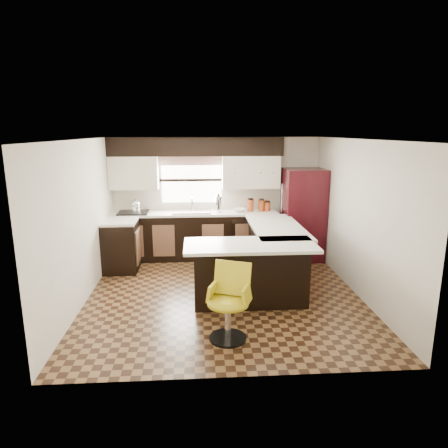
{
  "coord_description": "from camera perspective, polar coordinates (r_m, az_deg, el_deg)",
  "views": [
    {
      "loc": [
        -0.39,
        -5.89,
        2.52
      ],
      "look_at": [
        0.04,
        0.45,
        1.03
      ],
      "focal_mm": 32.0,
      "sensor_mm": 36.0,
      "label": 1
    }
  ],
  "objects": [
    {
      "name": "soffit",
      "position": [
        7.92,
        -4.02,
        10.97
      ],
      "size": [
        3.4,
        0.35,
        0.36
      ],
      "primitive_type": "cube",
      "color": "black",
      "rests_on": "wall_back"
    },
    {
      "name": "valance",
      "position": [
        8.06,
        -4.7,
        9.0
      ],
      "size": [
        1.3,
        0.06,
        0.18
      ],
      "primitive_type": "cube",
      "color": "#D19B93",
      "rests_on": "wall_back"
    },
    {
      "name": "refrigerator",
      "position": [
        8.06,
        11.19,
        1.35
      ],
      "size": [
        0.77,
        0.74,
        1.8
      ],
      "primitive_type": "cube",
      "color": "#34080E",
      "rests_on": "floor"
    },
    {
      "name": "base_cab_left",
      "position": [
        7.57,
        -14.48,
        -3.13
      ],
      "size": [
        0.6,
        0.7,
        0.9
      ],
      "primitive_type": "cube",
      "color": "black",
      "rests_on": "floor"
    },
    {
      "name": "peninsula_return",
      "position": [
        5.97,
        3.76,
        -7.16
      ],
      "size": [
        1.65,
        0.6,
        0.9
      ],
      "primitive_type": "cube",
      "color": "black",
      "rests_on": "floor"
    },
    {
      "name": "canister_med",
      "position": [
        8.05,
        5.34,
        2.64
      ],
      "size": [
        0.12,
        0.12,
        0.22
      ],
      "primitive_type": "cylinder",
      "color": "#983D18",
      "rests_on": "counter_back"
    },
    {
      "name": "base_cab_back",
      "position": [
        8.06,
        -4.17,
        -1.74
      ],
      "size": [
        3.3,
        0.6,
        0.9
      ],
      "primitive_type": "cube",
      "color": "black",
      "rests_on": "floor"
    },
    {
      "name": "counter_back",
      "position": [
        7.96,
        -4.23,
        1.55
      ],
      "size": [
        3.3,
        0.6,
        0.04
      ],
      "primitive_type": "cube",
      "color": "silver",
      "rests_on": "base_cab_back"
    },
    {
      "name": "counter_left",
      "position": [
        7.45,
        -14.68,
        0.36
      ],
      "size": [
        0.6,
        0.7,
        0.04
      ],
      "primitive_type": "cube",
      "color": "silver",
      "rests_on": "base_cab_left"
    },
    {
      "name": "kettle",
      "position": [
        7.99,
        -12.51,
        2.59
      ],
      "size": [
        0.19,
        0.19,
        0.25
      ],
      "primitive_type": null,
      "color": "silver",
      "rests_on": "cooktop"
    },
    {
      "name": "percolator",
      "position": [
        7.93,
        -0.79,
        2.91
      ],
      "size": [
        0.13,
        0.13,
        0.32
      ],
      "primitive_type": "cylinder",
      "color": "silver",
      "rests_on": "counter_back"
    },
    {
      "name": "sink",
      "position": [
        7.93,
        -4.59,
        1.78
      ],
      "size": [
        0.75,
        0.45,
        0.03
      ],
      "primitive_type": "cube",
      "color": "#B2B2B7",
      "rests_on": "counter_back"
    },
    {
      "name": "wall_back",
      "position": [
        8.21,
        -1.1,
        3.92
      ],
      "size": [
        4.4,
        0.0,
        4.4
      ],
      "primitive_type": "plane",
      "rotation": [
        1.57,
        0.0,
        0.0
      ],
      "color": "beige",
      "rests_on": "floor"
    },
    {
      "name": "canister_large",
      "position": [
        8.02,
        3.8,
        2.67
      ],
      "size": [
        0.13,
        0.13,
        0.23
      ],
      "primitive_type": "cylinder",
      "color": "#983D18",
      "rests_on": "counter_back"
    },
    {
      "name": "cooktop",
      "position": [
        8.03,
        -12.83,
        1.61
      ],
      "size": [
        0.58,
        0.5,
        0.02
      ],
      "primitive_type": "cube",
      "color": "black",
      "rests_on": "counter_back"
    },
    {
      "name": "peninsula_long",
      "position": [
        6.96,
        7.01,
        -4.23
      ],
      "size": [
        0.6,
        1.95,
        0.9
      ],
      "primitive_type": "cube",
      "color": "black",
      "rests_on": "floor"
    },
    {
      "name": "upper_cab_left",
      "position": [
        8.05,
        -12.74,
        7.15
      ],
      "size": [
        0.94,
        0.35,
        0.64
      ],
      "primitive_type": "cube",
      "color": "beige",
      "rests_on": "wall_back"
    },
    {
      "name": "counter_pen_return",
      "position": [
        5.73,
        3.75,
        -3.04
      ],
      "size": [
        1.89,
        0.84,
        0.04
      ],
      "primitive_type": "cube",
      "color": "silver",
      "rests_on": "peninsula_return"
    },
    {
      "name": "dishwasher",
      "position": [
        7.85,
        3.15,
        -2.29
      ],
      "size": [
        0.58,
        0.03,
        0.78
      ],
      "primitive_type": "cube",
      "color": "black",
      "rests_on": "floor"
    },
    {
      "name": "floor",
      "position": [
        6.42,
        -0.08,
        -9.93
      ],
      "size": [
        4.4,
        4.4,
        0.0
      ],
      "primitive_type": "plane",
      "color": "#49301A",
      "rests_on": "ground"
    },
    {
      "name": "canister_small",
      "position": [
        8.08,
        6.19,
        2.49
      ],
      "size": [
        0.12,
        0.12,
        0.18
      ],
      "primitive_type": "cylinder",
      "color": "#983D18",
      "rests_on": "counter_back"
    },
    {
      "name": "bar_chair",
      "position": [
        4.94,
        0.56,
        -11.32
      ],
      "size": [
        0.65,
        0.65,
        0.95
      ],
      "primitive_type": null,
      "rotation": [
        0.0,
        0.0,
        -0.37
      ],
      "color": "gold",
      "rests_on": "floor"
    },
    {
      "name": "wall_left",
      "position": [
        6.28,
        -19.59,
        0.26
      ],
      "size": [
        0.0,
        4.4,
        4.4
      ],
      "primitive_type": "plane",
      "rotation": [
        1.57,
        0.0,
        1.57
      ],
      "color": "beige",
      "rests_on": "floor"
    },
    {
      "name": "ceiling",
      "position": [
        5.91,
        -0.09,
        12.01
      ],
      "size": [
        4.4,
        4.4,
        0.0
      ],
      "primitive_type": "plane",
      "rotation": [
        3.14,
        0.0,
        0.0
      ],
      "color": "silver",
      "rests_on": "wall_back"
    },
    {
      "name": "wall_front",
      "position": [
        3.94,
        2.03,
        -6.41
      ],
      "size": [
        4.4,
        0.0,
        4.4
      ],
      "primitive_type": "plane",
      "rotation": [
        -1.57,
        0.0,
        0.0
      ],
      "color": "beige",
      "rests_on": "floor"
    },
    {
      "name": "wall_right",
      "position": [
        6.53,
        18.62,
        0.81
      ],
      "size": [
        0.0,
        4.4,
        4.4
      ],
      "primitive_type": "plane",
      "rotation": [
        1.57,
        0.0,
        -1.57
      ],
      "color": "beige",
      "rests_on": "floor"
    },
    {
      "name": "mixing_bowl",
      "position": [
        7.99,
        2.1,
        2.01
      ],
      "size": [
        0.28,
        0.28,
        0.06
      ],
      "primitive_type": "imported",
      "rotation": [
        0.0,
        0.0,
        -0.12
      ],
      "color": "white",
      "rests_on": "counter_back"
    },
    {
      "name": "window_pane",
      "position": [
        8.13,
        -4.65,
        6.28
      ],
      "size": [
        1.2,
        0.02,
        0.9
      ],
      "primitive_type": "cube",
      "color": "white",
      "rests_on": "wall_back"
    },
    {
      "name": "upper_cab_right",
      "position": [
        8.03,
        3.84,
        7.43
      ],
      "size": [
        1.14,
        0.35,
        0.64
      ],
      "primitive_type": "cube",
      "color": "beige",
      "rests_on": "wall_back"
    },
    {
      "name": "counter_pen_long",
      "position": [
        6.84,
        7.53,
        -0.44
      ],
      "size": [
        0.84,
        1.95,
        0.04
      ],
      "primitive_type": "cube",
      "color": "silver",
      "rests_on": "peninsula_long"
    }
  ]
}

